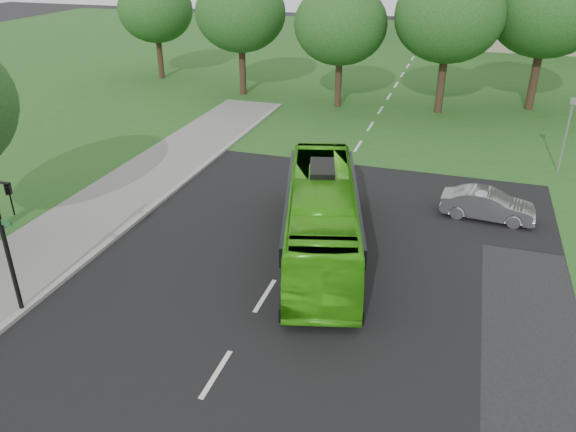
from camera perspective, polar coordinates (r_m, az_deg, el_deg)
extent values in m
plane|color=black|center=(17.68, -4.59, -11.59)|extent=(160.00, 160.00, 0.00)
cube|color=black|center=(35.00, 7.77, 8.08)|extent=(14.00, 120.00, 0.01)
cube|color=black|center=(29.45, 5.60, 4.64)|extent=(80.00, 12.00, 0.01)
cube|color=silver|center=(30.36, 6.02, 5.31)|extent=(0.15, 90.00, 0.01)
cube|color=#27551C|center=(59.08, 12.44, 15.20)|extent=(120.00, 60.00, 0.01)
cylinder|color=black|center=(44.39, -4.63, 14.34)|extent=(0.50, 0.50, 3.34)
ellipsoid|color=#1C4517|center=(43.70, -4.84, 19.88)|extent=(6.62, 6.62, 5.63)
cylinder|color=black|center=(41.03, 5.13, 13.14)|extent=(0.46, 0.46, 3.08)
ellipsoid|color=#1C4517|center=(40.30, 5.37, 18.80)|extent=(6.34, 6.34, 5.39)
cylinder|color=black|center=(40.61, 15.24, 12.56)|extent=(0.54, 0.54, 3.56)
ellipsoid|color=#1C4517|center=(39.83, 16.06, 18.99)|extent=(7.08, 7.08, 6.02)
cylinder|color=black|center=(43.50, 23.66, 12.31)|extent=(0.56, 0.56, 3.75)
ellipsoid|color=#1C4517|center=(42.76, 24.89, 18.63)|extent=(7.54, 7.54, 6.41)
cylinder|color=black|center=(51.00, -12.84, 15.24)|extent=(0.47, 0.47, 3.12)
ellipsoid|color=#1C4517|center=(50.43, -13.32, 19.69)|extent=(6.11, 6.11, 5.20)
imported|color=#42B816|center=(21.14, 3.41, -0.08)|extent=(5.04, 10.71, 2.91)
imported|color=#9C9CA0|center=(25.44, 19.63, 1.08)|extent=(3.97, 1.62, 1.28)
cylinder|color=black|center=(19.12, -26.80, -2.43)|extent=(0.14, 0.14, 5.10)
imported|color=black|center=(18.10, -26.36, 1.51)|extent=(0.24, 0.25, 1.02)
cube|color=#195926|center=(18.72, -26.90, -0.59)|extent=(0.51, 0.04, 0.18)
cylinder|color=gray|center=(31.64, 26.31, 7.05)|extent=(0.11, 0.11, 3.66)
cube|color=gray|center=(31.15, 27.02, 10.37)|extent=(0.40, 0.37, 0.27)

